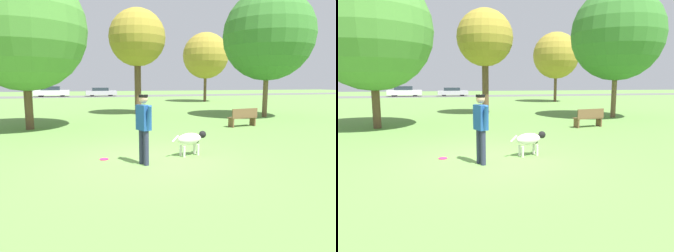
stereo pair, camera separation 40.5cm
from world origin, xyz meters
The scene contains 12 objects.
ground_plane centered at (0.00, 0.00, 0.00)m, with size 120.00×120.00×0.00m, color #608C42.
far_road_strip centered at (0.00, 36.19, 0.01)m, with size 120.00×6.00×0.01m.
person centered at (-0.21, -0.27, 1.03)m, with size 0.35×0.64×1.74m.
dog centered at (1.23, 0.31, 0.45)m, with size 1.10×0.49×0.66m.
frisbee centered at (-1.15, 0.48, 0.01)m, with size 0.24×0.24×0.02m.
tree_near_right centered at (8.61, 7.95, 4.64)m, with size 5.09×5.09×7.19m.
tree_near_left centered at (-3.89, 6.53, 4.21)m, with size 5.16×5.16×6.80m.
tree_mid_center centered at (1.70, 11.36, 4.69)m, with size 3.50×3.50×6.48m.
tree_far_right centered at (10.54, 21.64, 4.67)m, with size 4.65×4.65×7.00m.
parked_car_white centered at (-5.82, 36.57, 0.71)m, with size 4.61×1.77×1.44m.
parked_car_silver centered at (0.77, 36.28, 0.61)m, with size 4.30×1.76×1.22m.
park_bench centered at (5.40, 4.77, 0.45)m, with size 1.45×0.64×0.84m.
Camera 2 is at (-1.20, -7.49, 2.04)m, focal length 32.00 mm.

